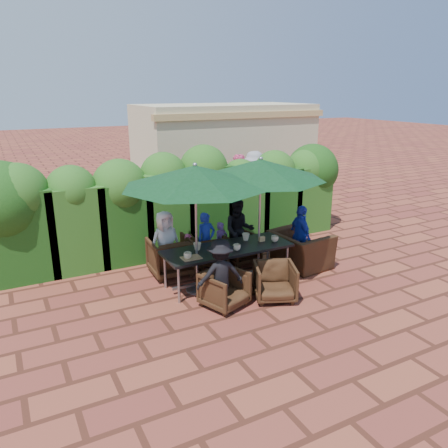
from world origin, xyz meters
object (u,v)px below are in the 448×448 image
chair_far_mid (209,249)px  chair_far_right (241,247)px  umbrella_right (261,169)px  dining_table (228,251)px  chair_far_left (170,255)px  chair_near_left (225,287)px  umbrella_left (195,176)px  chair_near_right (275,280)px  chair_end_right (300,244)px

chair_far_mid → chair_far_right: chair_far_mid is taller
umbrella_right → chair_far_mid: size_ratio=3.52×
dining_table → chair_far_left: (-0.84, 0.94, -0.25)m
chair_far_left → chair_far_mid: bearing=-171.2°
dining_table → chair_far_mid: size_ratio=3.55×
umbrella_right → chair_near_left: umbrella_right is taller
umbrella_left → chair_near_right: (1.11, -0.99, -1.84)m
dining_table → chair_end_right: bearing=1.2°
chair_far_left → chair_far_right: bearing=179.6°
chair_near_right → chair_far_mid: bearing=122.4°
dining_table → chair_near_left: size_ratio=3.55×
chair_far_left → chair_far_right: size_ratio=1.23×
umbrella_right → chair_end_right: umbrella_right is taller
chair_far_mid → chair_far_right: 0.72m
chair_far_mid → chair_near_left: size_ratio=1.00×
umbrella_right → chair_near_right: bearing=-106.3°
chair_far_left → chair_near_left: bearing=103.2°
chair_near_left → chair_near_right: chair_near_right is taller
umbrella_right → dining_table: bearing=-176.3°
chair_far_left → chair_near_left: size_ratio=1.19×
dining_table → umbrella_right: 1.71m
chair_near_left → chair_far_mid: bearing=52.1°
umbrella_right → chair_end_right: bearing=-0.6°
chair_end_right → chair_far_mid: bearing=54.0°
dining_table → chair_far_right: dining_table is taller
chair_end_right → umbrella_left: bearing=85.9°
chair_far_right → chair_near_right: (-0.36, -1.86, 0.02)m
umbrella_left → chair_far_left: bearing=99.9°
umbrella_left → chair_far_left: (-0.17, 0.96, -1.79)m
chair_far_mid → chair_near_right: size_ratio=0.97×
chair_far_mid → chair_far_left: bearing=14.9°
dining_table → chair_far_mid: bearing=84.4°
chair_far_left → chair_end_right: (2.64, -0.90, 0.09)m
chair_far_mid → umbrella_left: bearing=62.7°
chair_far_left → chair_end_right: 2.79m
chair_near_left → chair_near_right: bearing=-30.4°
chair_far_right → chair_end_right: 1.30m
chair_far_left → chair_end_right: chair_end_right is taller
chair_far_left → chair_far_mid: (0.94, 0.10, -0.07)m
umbrella_left → chair_far_mid: size_ratio=3.72×
chair_near_left → chair_far_left: bearing=80.7°
dining_table → umbrella_left: 1.68m
dining_table → umbrella_right: (0.75, 0.05, 1.54)m
chair_far_left → chair_near_right: (1.28, -1.95, -0.06)m
chair_near_left → dining_table: bearing=38.8°
umbrella_left → chair_end_right: size_ratio=2.27×
chair_end_right → chair_far_left: bearing=65.7°
umbrella_right → umbrella_left: bearing=-177.2°
chair_far_mid → umbrella_right: bearing=131.6°
chair_far_left → chair_near_right: size_ratio=1.16×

